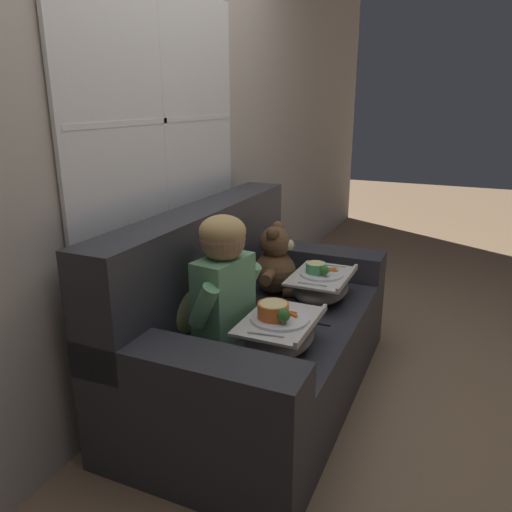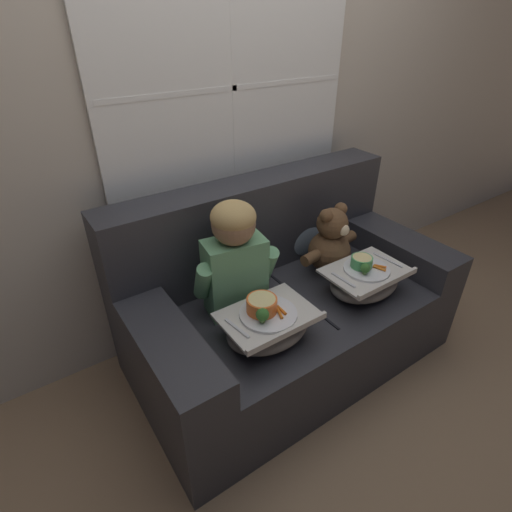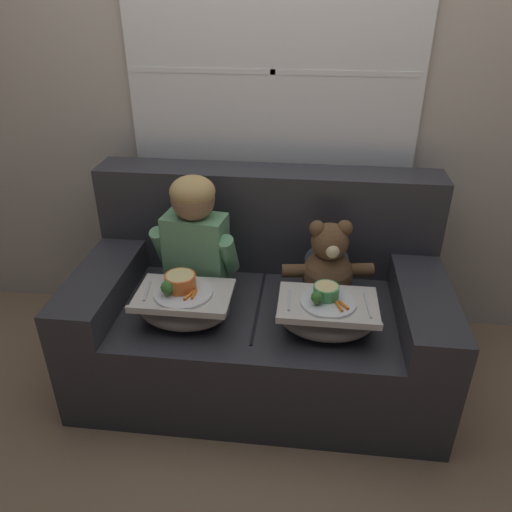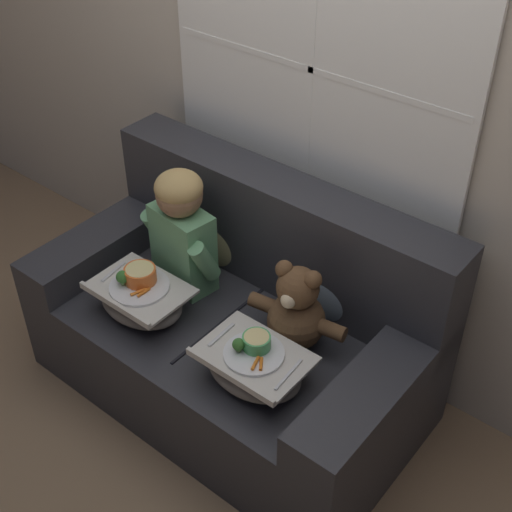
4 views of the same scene
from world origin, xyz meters
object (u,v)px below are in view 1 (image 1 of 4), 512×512
lap_tray_teddy (321,285)px  couch (250,330)px  throw_pillow_behind_teddy (240,259)px  teddy_bear (276,264)px  throw_pillow_behind_child (183,297)px  lap_tray_child (280,332)px  child_figure (224,273)px

lap_tray_teddy → couch: bearing=137.8°
throw_pillow_behind_teddy → teddy_bear: bearing=-89.8°
couch → throw_pillow_behind_teddy: size_ratio=5.01×
throw_pillow_behind_child → teddy_bear: size_ratio=0.85×
throw_pillow_behind_child → lap_tray_child: size_ratio=0.88×
lap_tray_child → couch: bearing=42.0°
child_figure → throw_pillow_behind_teddy: bearing=19.2°
throw_pillow_behind_teddy → child_figure: (-0.59, -0.21, 0.14)m
throw_pillow_behind_teddy → child_figure: 0.64m
lap_tray_child → lap_tray_teddy: size_ratio=0.99×
couch → child_figure: size_ratio=2.96×
child_figure → lap_tray_teddy: (0.59, -0.26, -0.22)m
throw_pillow_behind_child → lap_tray_teddy: (0.59, -0.46, -0.08)m
teddy_bear → lap_tray_teddy: teddy_bear is taller
throw_pillow_behind_child → lap_tray_teddy: throw_pillow_behind_child is taller
couch → lap_tray_teddy: size_ratio=4.06×
throw_pillow_behind_child → lap_tray_teddy: size_ratio=0.87×
throw_pillow_behind_teddy → teddy_bear: teddy_bear is taller
couch → teddy_bear: bearing=-2.9°
throw_pillow_behind_teddy → child_figure: size_ratio=0.59×
lap_tray_teddy → throw_pillow_behind_teddy: bearing=89.9°
lap_tray_child → lap_tray_teddy: bearing=-0.0°
throw_pillow_behind_teddy → couch: bearing=-146.6°
throw_pillow_behind_child → lap_tray_child: bearing=-90.2°
throw_pillow_behind_teddy → lap_tray_child: (-0.59, -0.46, -0.08)m
couch → teddy_bear: size_ratio=3.97×
teddy_bear → lap_tray_child: 0.65m
teddy_bear → child_figure: bearing=179.6°
throw_pillow_behind_teddy → lap_tray_child: 0.75m
teddy_bear → lap_tray_teddy: bearing=-90.3°
throw_pillow_behind_teddy → lap_tray_child: size_ratio=0.82×
throw_pillow_behind_child → child_figure: child_figure is taller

